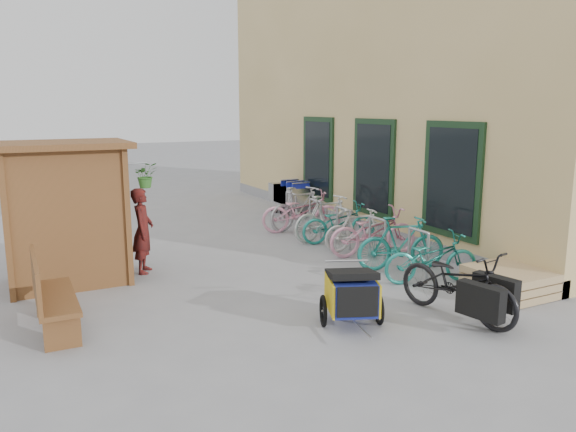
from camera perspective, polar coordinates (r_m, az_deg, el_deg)
name	(u,v)px	position (r m, az deg, el deg)	size (l,w,h in m)	color
ground	(303,297)	(9.00, 1.58, -8.18)	(80.00, 80.00, 0.00)	gray
building	(434,87)	(15.98, 14.65, 12.59)	(6.07, 13.00, 7.00)	#E3C382
kiosk	(59,193)	(10.04, -22.27, 2.14)	(2.49, 1.65, 2.40)	brown
bike_rack	(344,224)	(11.99, 5.67, -0.78)	(0.05, 5.35, 0.86)	#A5A8AD
pallet_stack	(509,281)	(9.73, 21.56, -6.19)	(1.00, 1.20, 0.40)	tan
bench	(48,294)	(8.13, -23.16, -7.28)	(0.52, 1.65, 1.04)	brown
shopping_carts	(288,194)	(15.66, 0.03, 2.27)	(0.55, 1.53, 0.99)	silver
child_trailer	(352,292)	(7.80, 6.49, -7.71)	(0.94, 1.43, 0.83)	navy
cargo_bike	(459,284)	(8.32, 17.02, -6.62)	(1.00, 2.03, 1.02)	black
person_kiosk	(143,231)	(10.41, -14.54, -1.46)	(0.56, 0.37, 1.54)	maroon
bike_0	(431,258)	(9.87, 14.33, -4.13)	(0.58, 1.66, 0.87)	teal
bike_1	(401,243)	(10.50, 11.43, -2.73)	(0.47, 1.67, 1.01)	teal
bike_2	(373,232)	(11.42, 8.65, -1.58)	(0.65, 1.88, 0.99)	pink
bike_3	(358,230)	(11.76, 7.12, -1.39)	(0.42, 1.50, 0.90)	silver
bike_4	(339,223)	(12.40, 5.21, -0.69)	(0.60, 1.71, 0.90)	teal
bike_5	(327,218)	(12.59, 3.97, -0.17)	(0.49, 1.73, 1.04)	silver
bike_6	(302,212)	(13.40, 1.39, 0.45)	(0.66, 1.91, 1.00)	pink
bike_7	(300,208)	(13.68, 1.28, 0.82)	(0.50, 1.78, 1.07)	#AFAFB4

